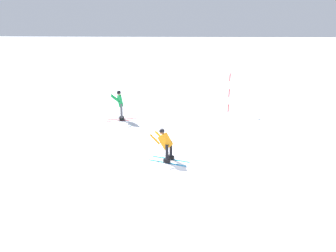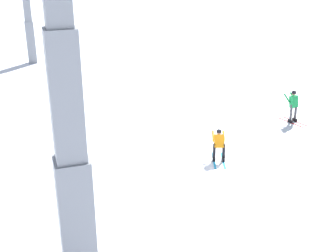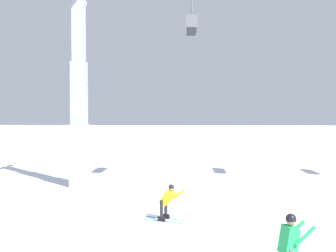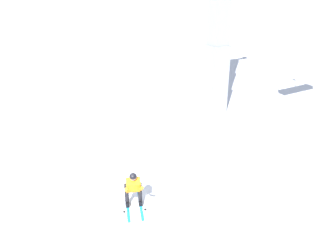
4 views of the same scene
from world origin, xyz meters
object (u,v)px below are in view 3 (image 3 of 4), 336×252
skier_carving_main (168,200)px  lift_tower_near (79,106)px  chairlift_seat_nearest (191,26)px  skier_distant_downhill (289,246)px

skier_carving_main → lift_tower_near: (-5.20, 6.78, 3.62)m
lift_tower_near → chairlift_seat_nearest: 7.41m
skier_distant_downhill → skier_carving_main: bearing=117.7°
chairlift_seat_nearest → skier_distant_downhill: bearing=-80.2°
chairlift_seat_nearest → skier_distant_downhill: size_ratio=1.29×
lift_tower_near → skier_distant_downhill: 15.34m
skier_carving_main → skier_distant_downhill: (3.00, -5.73, 0.25)m
skier_carving_main → lift_tower_near: 9.28m
chairlift_seat_nearest → skier_carving_main: bearing=-97.1°
lift_tower_near → chairlift_seat_nearest: size_ratio=4.56×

